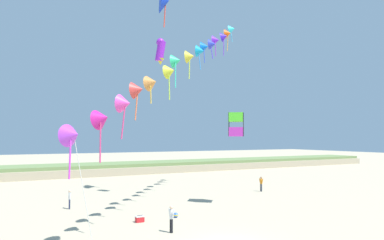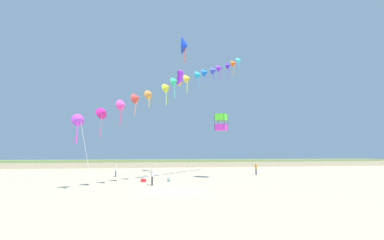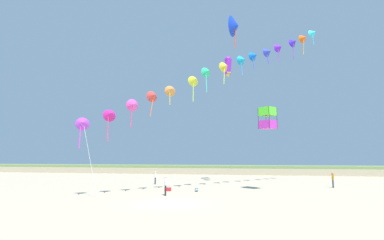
# 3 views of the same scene
# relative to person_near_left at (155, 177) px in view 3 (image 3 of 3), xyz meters

# --- Properties ---
(ground_plane) EXTENTS (240.00, 240.00, 0.00)m
(ground_plane) POSITION_rel_person_near_left_xyz_m (6.24, -14.24, -0.90)
(ground_plane) COLOR tan
(dune_ridge) EXTENTS (120.00, 8.76, 1.69)m
(dune_ridge) POSITION_rel_person_near_left_xyz_m (6.24, 26.40, -0.06)
(dune_ridge) COLOR tan
(dune_ridge) RESTS_ON ground
(person_near_left) EXTENTS (0.21, 0.54, 1.56)m
(person_near_left) POSITION_rel_person_near_left_xyz_m (0.00, 0.00, 0.00)
(person_near_left) COLOR #282D4C
(person_near_left) RESTS_ON ground
(person_near_right) EXTENTS (0.23, 0.58, 1.66)m
(person_near_right) POSITION_rel_person_near_left_xyz_m (4.54, -10.31, 0.06)
(person_near_right) COLOR black
(person_near_right) RESTS_ON ground
(person_mid_center) EXTENTS (0.22, 0.57, 1.61)m
(person_mid_center) POSITION_rel_person_near_left_xyz_m (19.93, 0.03, 0.03)
(person_mid_center) COLOR #474C56
(person_mid_center) RESTS_ON ground
(kite_banner_string) EXTENTS (22.89, 19.60, 20.08)m
(kite_banner_string) POSITION_rel_person_near_left_xyz_m (9.06, -3.85, 11.80)
(kite_banner_string) COLOR #B43DDC
(large_kite_low_lead) EXTENTS (1.83, 1.83, 2.10)m
(large_kite_low_lead) POSITION_rel_person_near_left_xyz_m (13.22, -4.90, 6.12)
(large_kite_low_lead) COLOR #CB31BA
(large_kite_mid_trail) EXTENTS (1.74, 2.97, 4.35)m
(large_kite_mid_trail) POSITION_rel_person_near_left_xyz_m (9.71, 3.08, 19.58)
(large_kite_mid_trail) COLOR #1638CC
(large_kite_high_solo) EXTENTS (1.37, 1.38, 2.73)m
(large_kite_high_solo) POSITION_rel_person_near_left_xyz_m (8.77, 1.94, 13.80)
(large_kite_high_solo) COLOR purple
(beach_cooler) EXTENTS (0.58, 0.41, 0.46)m
(beach_cooler) POSITION_rel_person_near_left_xyz_m (3.69, -6.85, -0.69)
(beach_cooler) COLOR red
(beach_cooler) RESTS_ON ground
(beach_ball) EXTENTS (0.36, 0.36, 0.36)m
(beach_ball) POSITION_rel_person_near_left_xyz_m (6.48, -6.79, -0.72)
(beach_ball) COLOR blue
(beach_ball) RESTS_ON ground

